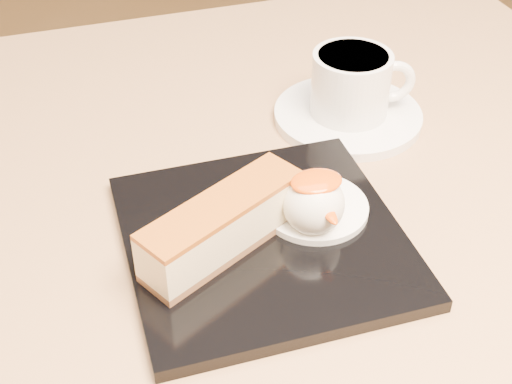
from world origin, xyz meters
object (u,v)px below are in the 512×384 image
object	(u,v)px
cheesecake	(223,225)
coffee_cup	(353,83)
saucer	(348,116)
dessert_plate	(264,239)
ice_cream_scoop	(314,204)
table	(296,309)

from	to	relation	value
cheesecake	coffee_cup	distance (m)	0.24
saucer	cheesecake	bearing A→B (deg)	-138.42
dessert_plate	ice_cream_scoop	size ratio (longest dim) A/B	4.41
dessert_plate	cheesecake	xyz separation A→B (m)	(-0.03, -0.00, 0.03)
table	cheesecake	bearing A→B (deg)	-146.04
ice_cream_scoop	coffee_cup	world-z (taller)	coffee_cup
saucer	coffee_cup	bearing A→B (deg)	-11.89
dessert_plate	saucer	distance (m)	0.21
dessert_plate	ice_cream_scoop	xyz separation A→B (m)	(0.04, -0.00, 0.03)
table	saucer	world-z (taller)	saucer
cheesecake	coffee_cup	world-z (taller)	coffee_cup
ice_cream_scoop	saucer	bearing A→B (deg)	57.06
coffee_cup	dessert_plate	bearing A→B (deg)	-121.60
table	coffee_cup	world-z (taller)	coffee_cup
cheesecake	ice_cream_scoop	xyz separation A→B (m)	(0.07, 0.00, 0.00)
saucer	table	bearing A→B (deg)	-132.02
cheesecake	table	bearing A→B (deg)	6.56
dessert_plate	cheesecake	size ratio (longest dim) A/B	1.52
cheesecake	ice_cream_scoop	size ratio (longest dim) A/B	2.90
table	ice_cream_scoop	world-z (taller)	ice_cream_scoop
ice_cream_scoop	coffee_cup	xyz separation A→B (m)	(0.10, 0.16, 0.01)
saucer	coffee_cup	distance (m)	0.04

